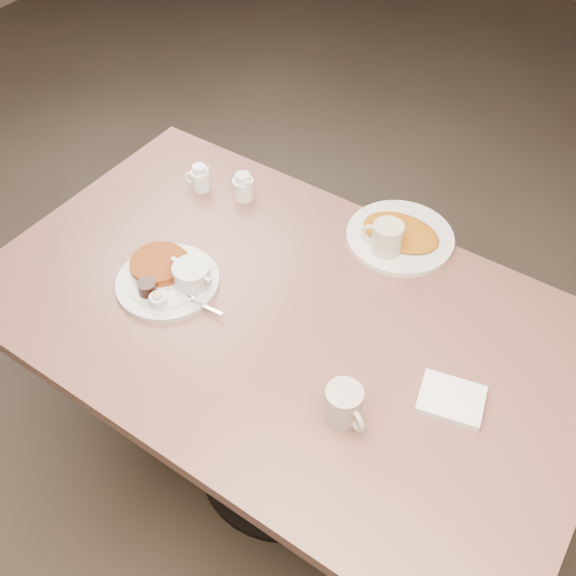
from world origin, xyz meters
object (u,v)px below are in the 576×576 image
Objects in this scene: main_plate at (171,277)px; coffee_mug_far at (386,240)px; diner_table at (284,354)px; coffee_mug_near at (344,405)px; creamer_right at (243,187)px; hash_plate at (400,235)px; creamer_left at (200,178)px.

coffee_mug_far is (0.39, 0.39, 0.03)m from main_plate.
coffee_mug_near reaches higher than diner_table.
coffee_mug_near is at bearing -37.32° from creamer_right.
main_plate is at bearing -164.99° from diner_table.
coffee_mug_near is 0.40× the size of hash_plate.
coffee_mug_far is (0.11, 0.32, 0.22)m from diner_table.
creamer_right is (-0.61, 0.46, -0.01)m from coffee_mug_near.
main_plate is 2.67× the size of coffee_mug_near.
creamer_left is at bearing 118.00° from main_plate.
main_plate is 0.38m from creamer_left.
coffee_mug_near is 0.85m from creamer_left.
diner_table is 4.99× the size of hash_plate.
creamer_right reaches higher than diner_table.
creamer_right is 0.28× the size of hash_plate.
coffee_mug_near is 1.06× the size of coffee_mug_far.
coffee_mug_far reaches higher than creamer_left.
creamer_right is (-0.45, -0.02, -0.01)m from coffee_mug_far.
coffee_mug_near is (0.56, -0.09, 0.02)m from main_plate.
main_plate is (-0.29, -0.08, 0.19)m from diner_table.
creamer_left reaches higher than main_plate.
creamer_left is 0.60m from hash_plate.
coffee_mug_far is 1.36× the size of creamer_right.
diner_table is 17.94× the size of creamer_right.
diner_table is 0.50m from creamer_right.
coffee_mug_far reaches higher than main_plate.
main_plate is at bearing -82.12° from creamer_right.
diner_table is at bearing -28.80° from creamer_left.
coffee_mug_near is 0.76m from creamer_right.
hash_plate is (0.11, 0.39, 0.18)m from diner_table.
creamer_left is (-0.73, 0.42, -0.01)m from coffee_mug_near.
main_plate is 4.04× the size of creamer_left.
coffee_mug_far is at bearing 2.61° from creamer_right.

